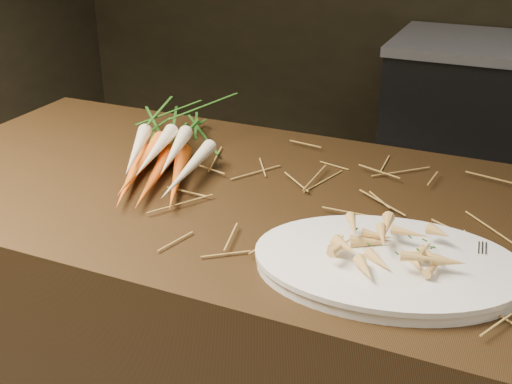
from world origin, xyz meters
TOP-DOWN VIEW (x-y plane):
  - root_veg_bunch at (-0.71, 0.39)m, footprint 0.31×0.52m
  - serving_platter at (-0.17, 0.13)m, footprint 0.44×0.34m
  - roasted_veg_heap at (-0.17, 0.13)m, footprint 0.22×0.18m
  - serving_fork at (-0.03, 0.14)m, footprint 0.03×0.15m

SIDE VIEW (x-z plane):
  - serving_platter at x=-0.17m, z-range 0.90..0.92m
  - serving_fork at x=-0.03m, z-range 0.92..0.92m
  - roasted_veg_heap at x=-0.17m, z-range 0.92..0.97m
  - root_veg_bunch at x=-0.71m, z-range 0.90..0.99m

